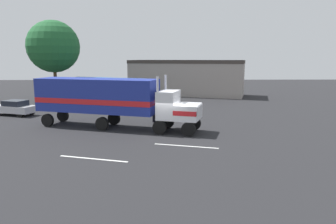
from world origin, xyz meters
TOP-DOWN VIEW (x-y plane):
  - ground_plane at (0.00, 0.00)m, footprint 120.00×120.00m
  - lane_stripe_near at (1.10, -3.50)m, footprint 4.28×1.34m
  - lane_stripe_mid at (-4.60, -6.02)m, footprint 4.27×1.38m
  - semi_truck at (-4.99, 2.29)m, footprint 14.24×6.66m
  - person_bystander at (-1.22, 4.35)m, footprint 0.37×0.47m
  - parked_bus at (-6.95, 14.57)m, footprint 11.14×6.56m
  - parked_car at (-15.78, 8.21)m, footprint 4.75×3.17m
  - tree_left at (-15.23, 19.46)m, footprint 7.04×7.04m
  - building_backdrop at (3.45, 25.32)m, footprint 18.75×11.10m

SIDE VIEW (x-z plane):
  - ground_plane at x=0.00m, z-range 0.00..0.00m
  - lane_stripe_near at x=1.10m, z-range 0.00..0.01m
  - lane_stripe_mid at x=-4.60m, z-range 0.00..0.01m
  - parked_car at x=-15.78m, z-range 0.02..1.59m
  - person_bystander at x=-1.22m, z-range 0.08..1.71m
  - parked_bus at x=-6.95m, z-range 0.37..3.77m
  - semi_truck at x=-4.99m, z-range 0.27..4.77m
  - building_backdrop at x=3.45m, z-range 0.21..5.73m
  - tree_left at x=-15.23m, z-range 1.93..12.85m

